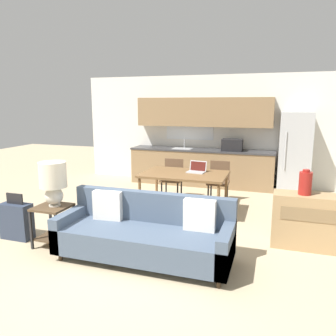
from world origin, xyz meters
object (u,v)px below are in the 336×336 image
(table_lamp, at_px, (53,180))
(dining_chair_far_right, at_px, (219,180))
(credenza, at_px, (312,222))
(vase, at_px, (305,183))
(dining_table, at_px, (184,176))
(couch, at_px, (146,234))
(laptop, at_px, (197,169))
(refrigerator, at_px, (295,153))
(suitcase, at_px, (17,221))
(dining_chair_far_left, at_px, (172,177))
(side_table, at_px, (53,219))

(table_lamp, xyz_separation_m, dining_chair_far_right, (1.86, 2.77, -0.47))
(credenza, relative_size, vase, 3.01)
(dining_table, relative_size, table_lamp, 2.42)
(couch, bearing_deg, laptop, 84.64)
(refrigerator, distance_m, vase, 3.10)
(dining_table, distance_m, table_lamp, 2.35)
(credenza, relative_size, laptop, 3.05)
(dining_table, distance_m, suitcase, 2.84)
(dining_table, height_order, vase, vase)
(dining_chair_far_left, bearing_deg, suitcase, -123.17)
(side_table, bearing_deg, refrigerator, 50.89)
(dining_chair_far_right, bearing_deg, suitcase, -134.31)
(vase, relative_size, suitcase, 0.50)
(table_lamp, height_order, credenza, table_lamp)
(dining_chair_far_left, bearing_deg, vase, -37.92)
(refrigerator, distance_m, dining_table, 2.97)
(couch, height_order, table_lamp, table_lamp)
(refrigerator, distance_m, couch, 4.58)
(suitcase, bearing_deg, table_lamp, -0.32)
(dining_chair_far_right, height_order, suitcase, dining_chair_far_right)
(dining_chair_far_right, bearing_deg, side_table, -125.43)
(table_lamp, bearing_deg, couch, 0.25)
(table_lamp, bearing_deg, vase, 16.84)
(couch, height_order, laptop, laptop)
(side_table, height_order, suitcase, suitcase)
(dining_chair_far_left, bearing_deg, table_lamp, -110.87)
(side_table, distance_m, credenza, 3.64)
(dining_table, bearing_deg, couch, -90.01)
(dining_table, bearing_deg, laptop, 40.42)
(refrigerator, relative_size, vase, 5.19)
(refrigerator, distance_m, dining_chair_far_left, 2.84)
(side_table, relative_size, dining_chair_far_left, 0.69)
(side_table, distance_m, table_lamp, 0.57)
(side_table, xyz_separation_m, table_lamp, (0.02, 0.03, 0.57))
(refrigerator, relative_size, side_table, 3.13)
(side_table, relative_size, table_lamp, 0.93)
(couch, distance_m, side_table, 1.40)
(dining_table, distance_m, side_table, 2.40)
(couch, height_order, credenza, couch)
(table_lamp, distance_m, vase, 3.48)
(side_table, bearing_deg, couch, 1.41)
(table_lamp, relative_size, dining_chair_far_right, 0.74)
(dining_chair_far_left, relative_size, dining_chair_far_right, 1.00)
(side_table, bearing_deg, table_lamp, 48.77)
(side_table, distance_m, dining_chair_far_left, 2.90)
(laptop, height_order, suitcase, laptop)
(refrigerator, relative_size, dining_chair_far_right, 2.15)
(table_lamp, bearing_deg, dining_chair_far_right, 56.03)
(laptop, bearing_deg, refrigerator, 55.71)
(refrigerator, distance_m, dining_chair_far_right, 2.04)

